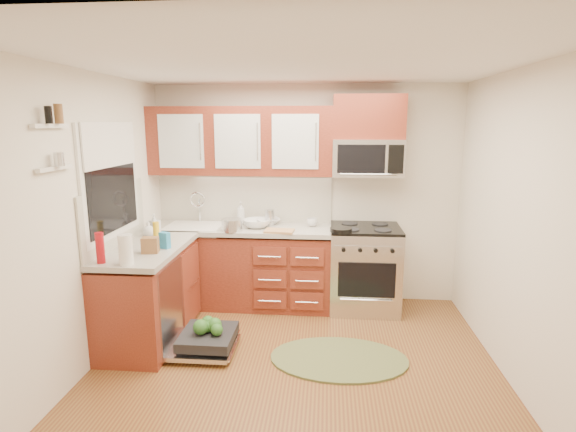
# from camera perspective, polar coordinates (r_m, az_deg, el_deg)

# --- Properties ---
(floor) EXTENTS (3.50, 3.50, 0.00)m
(floor) POSITION_cam_1_polar(r_m,az_deg,el_deg) (4.02, 0.82, -19.28)
(floor) COLOR brown
(floor) RESTS_ON ground
(ceiling) EXTENTS (3.50, 3.50, 0.00)m
(ceiling) POSITION_cam_1_polar(r_m,az_deg,el_deg) (3.47, 0.94, 18.83)
(ceiling) COLOR white
(ceiling) RESTS_ON ground
(wall_back) EXTENTS (3.50, 0.04, 2.50)m
(wall_back) POSITION_cam_1_polar(r_m,az_deg,el_deg) (5.26, 2.27, 2.72)
(wall_back) COLOR silver
(wall_back) RESTS_ON ground
(wall_front) EXTENTS (3.50, 0.04, 2.50)m
(wall_front) POSITION_cam_1_polar(r_m,az_deg,el_deg) (1.89, -3.11, -13.94)
(wall_front) COLOR silver
(wall_front) RESTS_ON ground
(wall_left) EXTENTS (0.04, 3.50, 2.50)m
(wall_left) POSITION_cam_1_polar(r_m,az_deg,el_deg) (4.06, -24.59, -1.01)
(wall_left) COLOR silver
(wall_left) RESTS_ON ground
(wall_right) EXTENTS (0.04, 3.50, 2.50)m
(wall_right) POSITION_cam_1_polar(r_m,az_deg,el_deg) (3.84, 27.94, -2.00)
(wall_right) COLOR silver
(wall_right) RESTS_ON ground
(base_cabinet_back) EXTENTS (2.05, 0.60, 0.85)m
(base_cabinet_back) POSITION_cam_1_polar(r_m,az_deg,el_deg) (5.25, -5.95, -6.63)
(base_cabinet_back) COLOR #5B2114
(base_cabinet_back) RESTS_ON ground
(base_cabinet_left) EXTENTS (0.60, 1.25, 0.85)m
(base_cabinet_left) POSITION_cam_1_polar(r_m,az_deg,el_deg) (4.61, -17.19, -9.73)
(base_cabinet_left) COLOR #5B2114
(base_cabinet_left) RESTS_ON ground
(countertop_back) EXTENTS (2.07, 0.64, 0.05)m
(countertop_back) POSITION_cam_1_polar(r_m,az_deg,el_deg) (5.11, -6.09, -1.60)
(countertop_back) COLOR #B5B1A6
(countertop_back) RESTS_ON base_cabinet_back
(countertop_left) EXTENTS (0.64, 1.27, 0.05)m
(countertop_left) POSITION_cam_1_polar(r_m,az_deg,el_deg) (4.46, -17.44, -4.04)
(countertop_left) COLOR #B5B1A6
(countertop_left) RESTS_ON base_cabinet_left
(backsplash_back) EXTENTS (2.05, 0.02, 0.57)m
(backsplash_back) POSITION_cam_1_polar(r_m,az_deg,el_deg) (5.33, -5.55, 2.37)
(backsplash_back) COLOR beige
(backsplash_back) RESTS_ON ground
(backsplash_left) EXTENTS (0.02, 1.25, 0.57)m
(backsplash_left) POSITION_cam_1_polar(r_m,az_deg,el_deg) (4.51, -21.14, -0.07)
(backsplash_left) COLOR beige
(backsplash_left) RESTS_ON ground
(upper_cabinets) EXTENTS (2.05, 0.35, 0.75)m
(upper_cabinets) POSITION_cam_1_polar(r_m,az_deg,el_deg) (5.11, -6.03, 9.46)
(upper_cabinets) COLOR #5B2114
(upper_cabinets) RESTS_ON ground
(cabinet_over_mw) EXTENTS (0.76, 0.35, 0.47)m
(cabinet_over_mw) POSITION_cam_1_polar(r_m,az_deg,el_deg) (5.03, 10.19, 12.27)
(cabinet_over_mw) COLOR #5B2114
(cabinet_over_mw) RESTS_ON ground
(range) EXTENTS (0.76, 0.64, 0.95)m
(range) POSITION_cam_1_polar(r_m,az_deg,el_deg) (5.14, 9.67, -6.55)
(range) COLOR silver
(range) RESTS_ON ground
(microwave) EXTENTS (0.76, 0.38, 0.40)m
(microwave) POSITION_cam_1_polar(r_m,az_deg,el_deg) (5.02, 10.04, 7.30)
(microwave) COLOR silver
(microwave) RESTS_ON ground
(sink) EXTENTS (0.62, 0.50, 0.26)m
(sink) POSITION_cam_1_polar(r_m,az_deg,el_deg) (5.24, -11.75, -2.57)
(sink) COLOR white
(sink) RESTS_ON ground
(dishwasher) EXTENTS (0.70, 0.60, 0.20)m
(dishwasher) POSITION_cam_1_polar(r_m,az_deg,el_deg) (4.37, -10.62, -15.32)
(dishwasher) COLOR silver
(dishwasher) RESTS_ON ground
(window) EXTENTS (0.03, 1.05, 1.05)m
(window) POSITION_cam_1_polar(r_m,az_deg,el_deg) (4.44, -21.60, 4.17)
(window) COLOR white
(window) RESTS_ON ground
(window_blind) EXTENTS (0.02, 0.96, 0.40)m
(window_blind) POSITION_cam_1_polar(r_m,az_deg,el_deg) (4.40, -21.63, 8.43)
(window_blind) COLOR white
(window_blind) RESTS_ON ground
(shelf_upper) EXTENTS (0.04, 0.40, 0.03)m
(shelf_upper) POSITION_cam_1_polar(r_m,az_deg,el_deg) (3.66, -27.95, 10.07)
(shelf_upper) COLOR white
(shelf_upper) RESTS_ON ground
(shelf_lower) EXTENTS (0.04, 0.40, 0.03)m
(shelf_lower) POSITION_cam_1_polar(r_m,az_deg,el_deg) (3.68, -27.51, 5.41)
(shelf_lower) COLOR white
(shelf_lower) RESTS_ON ground
(rug) EXTENTS (1.23, 0.80, 0.02)m
(rug) POSITION_cam_1_polar(r_m,az_deg,el_deg) (4.22, 6.48, -17.57)
(rug) COLOR #62683B
(rug) RESTS_ON ground
(skillet) EXTENTS (0.29, 0.29, 0.04)m
(skillet) POSITION_cam_1_polar(r_m,az_deg,el_deg) (4.75, 6.74, -1.75)
(skillet) COLOR black
(skillet) RESTS_ON range
(stock_pot) EXTENTS (0.28, 0.28, 0.13)m
(stock_pot) POSITION_cam_1_polar(r_m,az_deg,el_deg) (4.89, -7.16, -1.13)
(stock_pot) COLOR silver
(stock_pot) RESTS_ON countertop_back
(cutting_board) EXTENTS (0.32, 0.22, 0.02)m
(cutting_board) POSITION_cam_1_polar(r_m,az_deg,el_deg) (4.82, -1.12, -1.90)
(cutting_board) COLOR tan
(cutting_board) RESTS_ON countertop_back
(canister) EXTENTS (0.14, 0.14, 0.18)m
(canister) POSITION_cam_1_polar(r_m,az_deg,el_deg) (5.13, -2.36, -0.18)
(canister) COLOR silver
(canister) RESTS_ON countertop_back
(paper_towel_roll) EXTENTS (0.15, 0.15, 0.25)m
(paper_towel_roll) POSITION_cam_1_polar(r_m,az_deg,el_deg) (3.92, -19.92, -4.04)
(paper_towel_roll) COLOR white
(paper_towel_roll) RESTS_ON countertop_left
(mustard_bottle) EXTENTS (0.08, 0.08, 0.19)m
(mustard_bottle) POSITION_cam_1_polar(r_m,az_deg,el_deg) (4.62, -16.39, -1.90)
(mustard_bottle) COLOR gold
(mustard_bottle) RESTS_ON countertop_left
(red_bottle) EXTENTS (0.07, 0.07, 0.26)m
(red_bottle) POSITION_cam_1_polar(r_m,az_deg,el_deg) (4.04, -22.75, -3.76)
(red_bottle) COLOR #A30D15
(red_bottle) RESTS_ON countertop_left
(wooden_box) EXTENTS (0.16, 0.12, 0.14)m
(wooden_box) POSITION_cam_1_polar(r_m,az_deg,el_deg) (4.22, -17.10, -3.55)
(wooden_box) COLOR brown
(wooden_box) RESTS_ON countertop_left
(blue_carton) EXTENTS (0.11, 0.09, 0.15)m
(blue_carton) POSITION_cam_1_polar(r_m,az_deg,el_deg) (4.33, -15.38, -3.00)
(blue_carton) COLOR #2A8AC4
(blue_carton) RESTS_ON countertop_left
(bowl_a) EXTENTS (0.36, 0.36, 0.07)m
(bowl_a) POSITION_cam_1_polar(r_m,az_deg,el_deg) (5.20, -2.59, -0.64)
(bowl_a) COLOR #999999
(bowl_a) RESTS_ON countertop_back
(bowl_b) EXTENTS (0.35, 0.35, 0.09)m
(bowl_b) POSITION_cam_1_polar(r_m,az_deg,el_deg) (5.02, -3.99, -0.95)
(bowl_b) COLOR #999999
(bowl_b) RESTS_ON countertop_back
(cup) EXTENTS (0.13, 0.13, 0.09)m
(cup) POSITION_cam_1_polar(r_m,az_deg,el_deg) (5.08, 3.09, -0.80)
(cup) COLOR #999999
(cup) RESTS_ON countertop_back
(soap_bottle_a) EXTENTS (0.13, 0.13, 0.26)m
(soap_bottle_a) POSITION_cam_1_polar(r_m,az_deg,el_deg) (5.20, -6.01, 0.39)
(soap_bottle_a) COLOR #999999
(soap_bottle_a) RESTS_ON countertop_back
(soap_bottle_b) EXTENTS (0.12, 0.13, 0.21)m
(soap_bottle_b) POSITION_cam_1_polar(r_m,az_deg,el_deg) (4.95, -16.61, -0.93)
(soap_bottle_b) COLOR #999999
(soap_bottle_b) RESTS_ON countertop_left
(soap_bottle_c) EXTENTS (0.16, 0.16, 0.15)m
(soap_bottle_c) POSITION_cam_1_polar(r_m,az_deg,el_deg) (4.85, -17.32, -1.56)
(soap_bottle_c) COLOR #999999
(soap_bottle_c) RESTS_ON countertop_left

